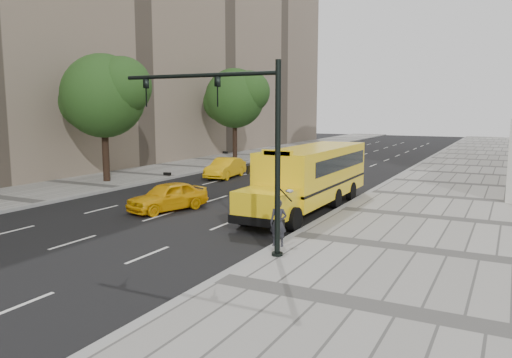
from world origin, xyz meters
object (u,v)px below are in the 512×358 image
at_px(taxi_near, 168,196).
at_px(pedestrian, 278,223).
at_px(traffic_signal, 239,133).
at_px(tree_c, 236,98).
at_px(school_bus, 313,173).
at_px(tree_b, 104,95).
at_px(taxi_far, 225,168).

height_order(taxi_near, pedestrian, pedestrian).
bearing_deg(traffic_signal, tree_c, 119.94).
bearing_deg(taxi_near, school_bus, 50.12).
relative_size(school_bus, traffic_signal, 1.81).
xyz_separation_m(tree_c, pedestrian, (16.54, -26.02, -4.92)).
xyz_separation_m(school_bus, pedestrian, (1.65, -7.56, -0.79)).
bearing_deg(pedestrian, school_bus, 89.22).
bearing_deg(traffic_signal, pedestrian, 47.56).
bearing_deg(tree_b, taxi_far, 46.60).
height_order(tree_c, traffic_signal, tree_c).
xyz_separation_m(tree_b, taxi_near, (8.96, -5.31, -5.04)).
height_order(tree_b, traffic_signal, tree_b).
distance_m(taxi_far, pedestrian, 18.50).
distance_m(tree_b, tree_c, 17.01).
bearing_deg(pedestrian, taxi_near, 140.90).
xyz_separation_m(tree_b, taxi_far, (5.52, 5.83, -5.03)).
bearing_deg(pedestrian, tree_b, 138.34).
height_order(taxi_far, traffic_signal, traffic_signal).
bearing_deg(taxi_near, taxi_far, 124.29).
relative_size(tree_c, taxi_far, 2.02).
distance_m(tree_b, traffic_signal, 18.63).
xyz_separation_m(tree_b, pedestrian, (16.55, -9.01, -4.77)).
distance_m(tree_b, school_bus, 15.49).
bearing_deg(tree_b, school_bus, -5.57).
distance_m(tree_b, taxi_far, 9.48).
bearing_deg(tree_b, tree_c, 89.99).
height_order(school_bus, pedestrian, school_bus).
relative_size(tree_c, traffic_signal, 1.35).
xyz_separation_m(tree_c, taxi_near, (8.96, -22.31, -5.19)).
bearing_deg(school_bus, taxi_far, 142.15).
distance_m(school_bus, pedestrian, 7.78).
relative_size(taxi_far, pedestrian, 2.60).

